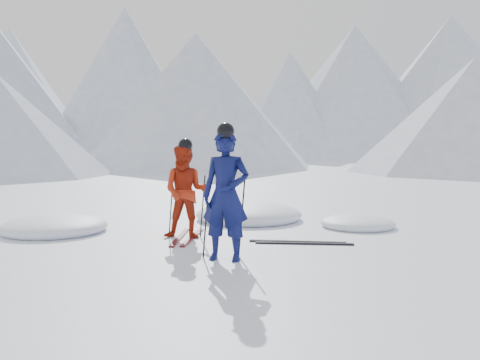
{
  "coord_description": "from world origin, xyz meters",
  "views": [
    {
      "loc": [
        -1.99,
        -8.54,
        1.79
      ],
      "look_at": [
        -1.74,
        0.5,
        1.1
      ],
      "focal_mm": 38.0,
      "sensor_mm": 36.0,
      "label": 1
    }
  ],
  "objects": [
    {
      "name": "ground",
      "position": [
        0.0,
        0.0,
        0.0
      ],
      "size": [
        160.0,
        160.0,
        0.0
      ],
      "primitive_type": "plane",
      "color": "white",
      "rests_on": "ground"
    },
    {
      "name": "mountain_range",
      "position": [
        5.71,
        35.31,
        6.72
      ],
      "size": [
        106.15,
        62.94,
        15.53
      ],
      "color": "#B2BCD1",
      "rests_on": "ground"
    },
    {
      "name": "skier_blue",
      "position": [
        -1.99,
        -0.98,
        0.98
      ],
      "size": [
        0.82,
        0.65,
        1.96
      ],
      "primitive_type": "imported",
      "rotation": [
        0.0,
        0.0,
        -0.28
      ],
      "color": "#0B1044",
      "rests_on": "ground"
    },
    {
      "name": "skier_red",
      "position": [
        -2.73,
        0.77,
        0.87
      ],
      "size": [
        0.91,
        0.75,
        1.74
      ],
      "primitive_type": "imported",
      "rotation": [
        0.0,
        0.0,
        -0.11
      ],
      "color": "#A9250D",
      "rests_on": "ground"
    },
    {
      "name": "pole_blue_left",
      "position": [
        -2.29,
        -0.83,
        0.65
      ],
      "size": [
        0.13,
        0.09,
        1.3
      ],
      "primitive_type": "cylinder",
      "rotation": [
        0.05,
        0.08,
        0.0
      ],
      "color": "black",
      "rests_on": "ground"
    },
    {
      "name": "pole_blue_right",
      "position": [
        -1.74,
        -0.73,
        0.65
      ],
      "size": [
        0.13,
        0.08,
        1.3
      ],
      "primitive_type": "cylinder",
      "rotation": [
        -0.04,
        0.08,
        0.0
      ],
      "color": "black",
      "rests_on": "ground"
    },
    {
      "name": "pole_red_left",
      "position": [
        -3.03,
        1.02,
        0.58
      ],
      "size": [
        0.12,
        0.09,
        1.16
      ],
      "primitive_type": "cylinder",
      "rotation": [
        0.06,
        0.08,
        0.0
      ],
      "color": "black",
      "rests_on": "ground"
    },
    {
      "name": "pole_red_right",
      "position": [
        -2.43,
        0.92,
        0.58
      ],
      "size": [
        0.12,
        0.08,
        1.16
      ],
      "primitive_type": "cylinder",
      "rotation": [
        -0.05,
        0.08,
        0.0
      ],
      "color": "black",
      "rests_on": "ground"
    },
    {
      "name": "ski_worn_left",
      "position": [
        -2.85,
        0.77,
        0.01
      ],
      "size": [
        0.22,
        1.7,
        0.03
      ],
      "primitive_type": "cube",
      "rotation": [
        0.0,
        0.0,
        -0.08
      ],
      "color": "black",
      "rests_on": "ground"
    },
    {
      "name": "ski_worn_right",
      "position": [
        -2.61,
        0.77,
        0.01
      ],
      "size": [
        0.34,
        1.69,
        0.03
      ],
      "primitive_type": "cube",
      "rotation": [
        0.0,
        0.0,
        -0.15
      ],
      "color": "black",
      "rests_on": "ground"
    },
    {
      "name": "ski_loose_a",
      "position": [
        -0.73,
        0.3,
        0.01
      ],
      "size": [
        1.69,
        0.36,
        0.03
      ],
      "primitive_type": "cube",
      "rotation": [
        0.0,
        0.0,
        1.41
      ],
      "color": "black",
      "rests_on": "ground"
    },
    {
      "name": "ski_loose_b",
      "position": [
        -0.63,
        0.15,
        0.01
      ],
      "size": [
        1.7,
        0.3,
        0.03
      ],
      "primitive_type": "cube",
      "rotation": [
        0.0,
        0.0,
        1.45
      ],
      "color": "black",
      "rests_on": "ground"
    },
    {
      "name": "snow_lumps",
      "position": [
        -1.96,
        2.03,
        0.0
      ],
      "size": [
        10.35,
        6.04,
        0.53
      ],
      "color": "white",
      "rests_on": "ground"
    }
  ]
}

